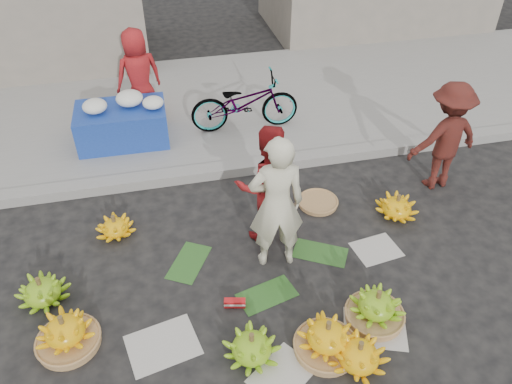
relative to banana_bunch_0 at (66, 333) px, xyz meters
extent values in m
plane|color=black|center=(2.23, 0.37, -0.19)|extent=(80.00, 80.00, 0.00)
cube|color=gray|center=(2.23, 2.57, -0.11)|extent=(40.00, 0.25, 0.15)
cube|color=gray|center=(2.23, 4.67, -0.13)|extent=(40.00, 4.00, 0.12)
cylinder|color=olive|center=(0.00, 0.00, -0.14)|extent=(0.63, 0.63, 0.09)
cylinder|color=brown|center=(0.00, 0.00, 0.19)|extent=(0.05, 0.05, 0.12)
cylinder|color=brown|center=(1.79, -0.55, 0.10)|extent=(0.05, 0.05, 0.12)
cylinder|color=olive|center=(2.53, -0.65, -0.14)|extent=(0.64, 0.64, 0.09)
cylinder|color=brown|center=(2.53, -0.65, 0.20)|extent=(0.05, 0.05, 0.12)
cylinder|color=brown|center=(2.78, -0.88, 0.11)|extent=(0.05, 0.05, 0.12)
cylinder|color=olive|center=(3.17, -0.40, -0.14)|extent=(0.62, 0.62, 0.09)
cylinder|color=brown|center=(3.17, -0.40, 0.18)|extent=(0.05, 0.05, 0.12)
cylinder|color=brown|center=(4.14, 1.13, 0.09)|extent=(0.05, 0.05, 0.12)
cylinder|color=brown|center=(-0.30, 0.66, 0.10)|extent=(0.05, 0.05, 0.12)
cylinder|color=brown|center=(0.48, 1.59, 0.05)|extent=(0.05, 0.05, 0.12)
cylinder|color=olive|center=(3.20, 1.58, -0.16)|extent=(0.55, 0.55, 0.06)
cube|color=red|center=(1.75, 0.10, -0.13)|extent=(0.24, 0.13, 0.10)
imported|color=beige|center=(2.35, 0.69, 0.68)|extent=(0.66, 0.46, 1.74)
imported|color=#AC1B1A|center=(2.36, 1.15, 0.61)|extent=(0.79, 0.62, 1.59)
imported|color=maroon|center=(4.99, 1.66, 0.61)|extent=(1.08, 0.68, 1.59)
cube|color=navy|center=(0.66, 3.67, 0.22)|extent=(1.39, 0.88, 0.57)
ellipsoid|color=silver|center=(0.31, 3.62, 0.61)|extent=(0.37, 0.37, 0.20)
ellipsoid|color=silver|center=(0.83, 3.73, 0.62)|extent=(0.41, 0.41, 0.23)
ellipsoid|color=silver|center=(1.17, 3.56, 0.59)|extent=(0.32, 0.32, 0.18)
cylinder|color=slate|center=(0.15, 3.54, 0.10)|extent=(0.30, 0.30, 0.34)
imported|color=#AC1B1A|center=(1.01, 4.35, 0.70)|extent=(0.86, 0.68, 1.53)
imported|color=gray|center=(2.61, 3.63, 0.39)|extent=(0.66, 1.76, 0.92)
camera|label=1|loc=(1.18, -3.41, 4.20)|focal=35.00mm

